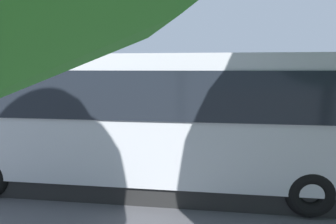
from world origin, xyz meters
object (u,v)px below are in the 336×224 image
spectator_left (187,124)px  spectator_centre (153,123)px  traffic_cone (201,121)px  parked_motorcycle_silver (278,152)px  tour_bus (147,122)px  spectator_right (121,122)px  stunt_motorcycle (160,104)px  spectator_far_left (218,127)px

spectator_left → spectator_centre: 1.26m
traffic_cone → parked_motorcycle_silver: bearing=116.2°
spectator_left → spectator_centre: (1.24, -0.24, -0.06)m
tour_bus → spectator_right: tour_bus is taller
spectator_left → traffic_cone: 4.88m
spectator_centre → stunt_motorcycle: bearing=-80.5°
tour_bus → spectator_left: size_ratio=5.59×
tour_bus → spectator_centre: tour_bus is taller
spectator_far_left → spectator_left: 1.05m
spectator_far_left → tour_bus: bearing=59.0°
tour_bus → parked_motorcycle_silver: (-3.52, -2.02, -1.16)m
tour_bus → traffic_cone: 7.69m
traffic_cone → spectator_right: bearing=60.7°
tour_bus → spectator_far_left: bearing=-121.0°
tour_bus → parked_motorcycle_silver: tour_bus is taller
spectator_centre → traffic_cone: size_ratio=2.75×
tour_bus → parked_motorcycle_silver: size_ratio=4.94×
spectator_centre → traffic_cone: bearing=-106.7°
spectator_left → traffic_cone: spectator_left is taller
spectator_right → parked_motorcycle_silver: bearing=170.2°
spectator_far_left → spectator_centre: spectator_centre is taller
tour_bus → stunt_motorcycle: tour_bus is taller
spectator_right → stunt_motorcycle: bearing=-94.1°
parked_motorcycle_silver → stunt_motorcycle: (4.92, -5.94, 0.57)m
spectator_right → stunt_motorcycle: 5.04m
tour_bus → spectator_left: (-0.67, -2.72, -0.56)m
spectator_right → parked_motorcycle_silver: 5.39m
tour_bus → stunt_motorcycle: 8.11m
spectator_right → parked_motorcycle_silver: spectator_right is taller
spectator_far_left → parked_motorcycle_silver: size_ratio=0.83×
spectator_left → traffic_cone: (-0.14, -4.81, -0.78)m
spectator_left → stunt_motorcycle: bearing=-68.4°
spectator_far_left → traffic_cone: (0.90, -4.69, -0.71)m
spectator_left → stunt_motorcycle: 5.64m
spectator_far_left → spectator_right: bearing=-1.5°
spectator_left → spectator_centre: bearing=-10.8°
spectator_left → tour_bus: bearing=76.2°
spectator_centre → spectator_right: 1.20m
tour_bus → spectator_right: size_ratio=5.88×
stunt_motorcycle → traffic_cone: (-2.22, 0.43, -0.75)m
spectator_far_left → spectator_right: (3.47, -0.09, 0.01)m
spectator_centre → traffic_cone: (-1.37, -4.57, -0.72)m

